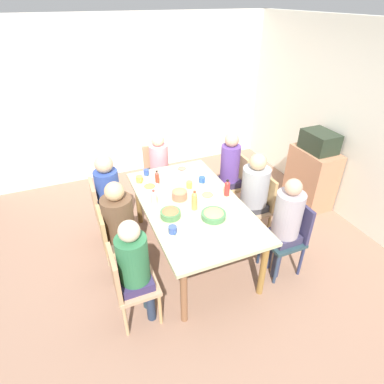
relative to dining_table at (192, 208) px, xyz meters
name	(u,v)px	position (x,y,z in m)	size (l,w,h in m)	color
ground_plane	(192,252)	(0.00, 0.00, -0.69)	(5.91, 5.91, 0.00)	#8E6A56
wall_back	(361,130)	(0.00, 2.42, 0.61)	(5.17, 0.12, 2.60)	silver
wall_left	(135,99)	(-2.52, 0.00, 0.61)	(0.12, 4.95, 2.60)	silver
dining_table	(192,208)	(0.00, 0.00, 0.00)	(1.95, 1.10, 0.77)	#C2BC8C
chair_0	(114,240)	(0.00, -0.93, -0.18)	(0.40, 0.40, 0.90)	tan
person_0	(120,222)	(0.00, -0.84, 0.05)	(0.33, 0.33, 1.23)	brown
chair_1	(234,180)	(-0.65, 0.93, -0.18)	(0.40, 0.40, 0.90)	tan
person_1	(229,168)	(-0.65, 0.84, 0.04)	(0.30, 0.30, 1.26)	#2D2C4C
chair_2	(289,234)	(0.65, 0.93, -0.18)	(0.40, 0.40, 0.90)	#263E44
person_2	(286,220)	(0.65, 0.84, 0.04)	(0.30, 0.30, 1.24)	#303753
chair_3	(128,283)	(0.65, -0.93, -0.18)	(0.40, 0.40, 0.90)	tan
person_3	(135,264)	(0.65, -0.84, 0.03)	(0.30, 0.30, 1.21)	#253A43
chair_4	(105,209)	(-0.65, -0.93, -0.18)	(0.40, 0.40, 0.90)	tan
person_4	(109,192)	(-0.65, -0.84, 0.05)	(0.30, 0.30, 1.24)	#2B2A42
chair_5	(158,171)	(-1.36, 0.00, -0.18)	(0.40, 0.40, 0.90)	tan
person_5	(160,164)	(-1.26, 0.00, -0.02)	(0.30, 0.30, 1.13)	#47494A
chair_6	(258,204)	(0.00, 0.93, -0.18)	(0.40, 0.40, 0.90)	tan
person_6	(254,190)	(0.00, 0.84, 0.05)	(0.34, 0.34, 1.24)	#453F3C
plate_0	(208,195)	(-0.06, 0.22, 0.09)	(0.25, 0.25, 0.04)	white
plate_1	(182,169)	(-0.79, 0.18, 0.09)	(0.22, 0.22, 0.04)	silver
plate_2	(150,187)	(-0.51, -0.36, 0.09)	(0.26, 0.26, 0.04)	white
bowl_0	(170,213)	(0.15, -0.32, 0.12)	(0.22, 0.22, 0.09)	#4B7D4A
bowl_1	(180,194)	(-0.14, -0.10, 0.13)	(0.18, 0.18, 0.12)	#9C6951
bowl_2	(214,215)	(0.35, 0.11, 0.12)	(0.27, 0.27, 0.08)	#467B4C
cup_0	(139,179)	(-0.70, -0.44, 0.11)	(0.12, 0.08, 0.08)	gold
cup_1	(146,172)	(-0.84, -0.31, 0.11)	(0.11, 0.07, 0.07)	#364FA4
cup_2	(189,185)	(-0.32, 0.10, 0.12)	(0.11, 0.07, 0.08)	#E0C84A
cup_3	(173,230)	(0.42, -0.38, 0.11)	(0.12, 0.09, 0.08)	#3A529C
cup_4	(202,180)	(-0.39, 0.30, 0.11)	(0.12, 0.08, 0.07)	#2D539D
bottle_0	(157,178)	(-0.58, -0.24, 0.16)	(0.05, 0.05, 0.18)	red
bottle_1	(227,188)	(0.01, 0.45, 0.17)	(0.06, 0.06, 0.21)	red
bottle_2	(154,198)	(-0.13, -0.41, 0.17)	(0.06, 0.06, 0.20)	silver
bottle_3	(195,201)	(0.12, -0.02, 0.19)	(0.06, 0.06, 0.23)	tan
side_cabinet	(311,177)	(-0.37, 2.12, -0.24)	(0.70, 0.44, 0.90)	#AF7655
microwave	(320,141)	(-0.37, 2.12, 0.35)	(0.48, 0.36, 0.28)	#212C1E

